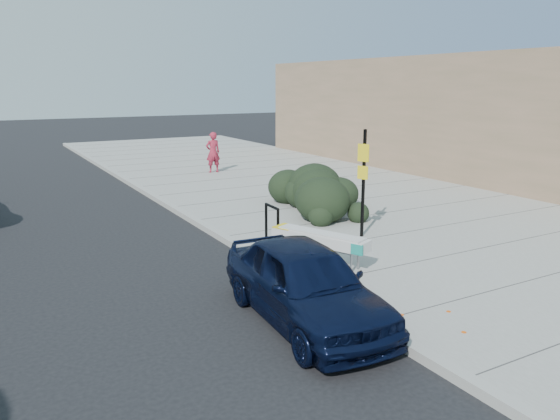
# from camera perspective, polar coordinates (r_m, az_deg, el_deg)

# --- Properties ---
(ground) EXTENTS (120.00, 120.00, 0.00)m
(ground) POSITION_cam_1_polar(r_m,az_deg,el_deg) (10.89, 3.04, -8.53)
(ground) COLOR black
(ground) RESTS_ON ground
(sidewalk_near) EXTENTS (11.20, 50.00, 0.15)m
(sidewalk_near) POSITION_cam_1_polar(r_m,az_deg,el_deg) (17.91, 9.51, 0.22)
(sidewalk_near) COLOR gray
(sidewalk_near) RESTS_ON ground
(curb_near) EXTENTS (0.22, 50.00, 0.17)m
(curb_near) POSITION_cam_1_polar(r_m,az_deg,el_deg) (15.10, -7.26, -2.08)
(curb_near) COLOR #9E9E99
(curb_near) RESTS_ON ground
(bench) EXTENTS (1.34, 2.32, 0.70)m
(bench) POSITION_cam_1_polar(r_m,az_deg,el_deg) (11.93, 4.16, -3.05)
(bench) COLOR gray
(bench) RESTS_ON sidewalk_near
(bike_rack) EXTENTS (0.10, 0.71, 1.03)m
(bike_rack) POSITION_cam_1_polar(r_m,az_deg,el_deg) (13.07, -0.84, -1.26)
(bike_rack) COLOR black
(bike_rack) RESTS_ON sidewalk_near
(sign_post) EXTENTS (0.16, 0.30, 2.76)m
(sign_post) POSITION_cam_1_polar(r_m,az_deg,el_deg) (13.93, 8.70, 3.42)
(sign_post) COLOR black
(sign_post) RESTS_ON sidewalk_near
(hedge) EXTENTS (2.92, 4.51, 1.56)m
(hedge) POSITION_cam_1_polar(r_m,az_deg,el_deg) (17.07, 3.62, 2.67)
(hedge) COLOR black
(hedge) RESTS_ON sidewalk_near
(sedan_navy) EXTENTS (1.95, 4.22, 1.40)m
(sedan_navy) POSITION_cam_1_polar(r_m,az_deg,el_deg) (9.36, 2.65, -7.63)
(sedan_navy) COLOR black
(sedan_navy) RESTS_ON ground
(pedestrian) EXTENTS (0.66, 0.45, 1.78)m
(pedestrian) POSITION_cam_1_polar(r_m,az_deg,el_deg) (24.40, -7.02, 6.01)
(pedestrian) COLOR maroon
(pedestrian) RESTS_ON sidewalk_near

